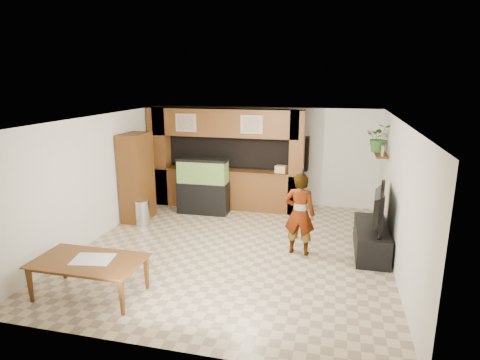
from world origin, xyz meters
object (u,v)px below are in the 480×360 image
(aquarium, at_px, (203,187))
(person, at_px, (300,214))
(dining_table, at_px, (89,279))
(television, at_px, (374,207))
(pantry_cabinet, at_px, (137,177))

(aquarium, distance_m, person, 3.21)
(person, distance_m, dining_table, 3.90)
(television, bearing_deg, aquarium, 74.96)
(person, height_order, dining_table, person)
(aquarium, height_order, dining_table, aquarium)
(aquarium, bearing_deg, person, -37.11)
(pantry_cabinet, bearing_deg, television, -7.38)
(pantry_cabinet, height_order, television, pantry_cabinet)
(dining_table, bearing_deg, television, 31.86)
(aquarium, height_order, person, person)
(person, bearing_deg, aquarium, -31.12)
(pantry_cabinet, distance_m, person, 4.12)
(person, xyz_separation_m, dining_table, (-3.04, -2.39, -0.51))
(aquarium, xyz_separation_m, person, (2.59, -1.89, 0.12))
(pantry_cabinet, relative_size, television, 1.54)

